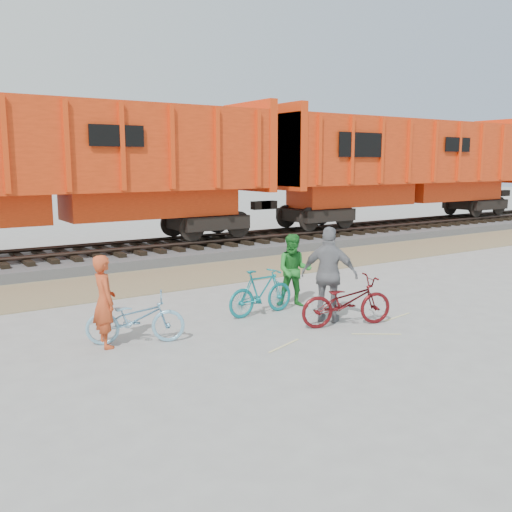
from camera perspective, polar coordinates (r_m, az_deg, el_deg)
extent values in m
plane|color=#9E9E99|center=(11.08, 4.55, -6.96)|extent=(120.00, 120.00, 0.00)
cube|color=#8C7757|center=(15.64, -7.99, -2.14)|extent=(120.00, 3.00, 0.02)
cube|color=slate|center=(18.79, -12.64, 0.09)|extent=(120.00, 4.00, 0.30)
cube|color=black|center=(18.76, -12.66, 0.72)|extent=(0.22, 2.60, 0.12)
cube|color=black|center=(21.90, 3.41, 2.15)|extent=(0.22, 2.60, 0.12)
cylinder|color=#382821|center=(18.07, -11.86, 0.81)|extent=(120.00, 0.12, 0.12)
cylinder|color=#382821|center=(19.41, -13.44, 1.34)|extent=(120.00, 0.12, 0.12)
cube|color=black|center=(18.02, -19.29, 1.94)|extent=(11.20, 2.20, 0.80)
cube|color=red|center=(17.94, -19.44, 4.63)|extent=(11.76, 1.65, 0.90)
cube|color=red|center=(17.89, -19.75, 10.22)|extent=(14.00, 3.00, 2.60)
cube|color=red|center=(20.67, -0.69, 10.85)|extent=(0.30, 3.06, 3.10)
cube|color=black|center=(26.10, 14.55, 4.32)|extent=(11.20, 2.20, 0.80)
cube|color=red|center=(26.04, 14.63, 6.18)|extent=(11.76, 1.65, 0.90)
cube|color=red|center=(26.01, 14.79, 10.03)|extent=(14.00, 3.00, 2.60)
cube|color=red|center=(21.40, 2.28, 10.80)|extent=(0.30, 3.06, 3.10)
cube|color=red|center=(31.45, 23.26, 9.60)|extent=(0.30, 3.06, 3.10)
cube|color=black|center=(21.89, 10.50, 10.88)|extent=(2.20, 0.04, 0.90)
imported|color=#7CB7D6|center=(10.12, -11.97, -6.11)|extent=(1.78, 1.21, 0.89)
imported|color=#11757D|center=(11.70, 0.50, -3.62)|extent=(1.61, 0.54, 0.96)
imported|color=#550D10|center=(11.06, 9.04, -4.49)|extent=(1.94, 1.15, 0.96)
imported|color=#BA421F|center=(9.96, -14.93, -4.40)|extent=(0.40, 0.59, 1.58)
imported|color=#207727|center=(12.37, 3.82, -1.45)|extent=(0.98, 0.94, 1.58)
imported|color=slate|center=(11.18, 7.34, -1.88)|extent=(1.04, 1.15, 1.88)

